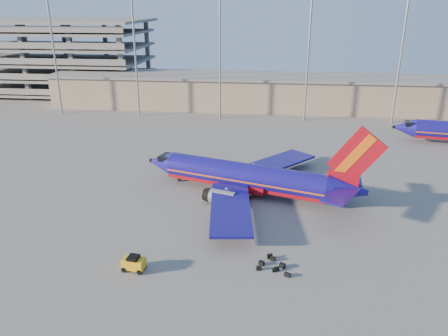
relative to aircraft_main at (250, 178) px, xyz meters
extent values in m
plane|color=slate|center=(-4.88, -2.04, -2.52)|extent=(220.00, 220.00, 0.00)
cube|color=gray|center=(5.12, 55.96, 1.48)|extent=(120.00, 15.00, 8.00)
cube|color=slate|center=(5.12, 55.96, 5.68)|extent=(122.00, 16.00, 0.60)
cube|color=slate|center=(-66.88, 71.96, -1.52)|extent=(60.00, 30.00, 0.70)
cube|color=slate|center=(-66.88, 71.96, 2.68)|extent=(60.00, 30.00, 0.70)
cube|color=slate|center=(-66.88, 71.96, 6.88)|extent=(60.00, 30.00, 0.70)
cube|color=slate|center=(-66.88, 71.96, 11.08)|extent=(60.00, 30.00, 0.70)
cube|color=slate|center=(-66.88, 71.96, 15.28)|extent=(60.00, 30.00, 0.70)
cube|color=slate|center=(-66.88, 71.96, 18.48)|extent=(62.00, 32.00, 0.80)
cube|color=slate|center=(-66.88, 84.96, 7.98)|extent=(1.20, 1.20, 21.00)
cylinder|color=gray|center=(-49.88, 43.96, 11.48)|extent=(0.44, 0.44, 28.00)
cylinder|color=gray|center=(-29.88, 43.96, 11.48)|extent=(0.44, 0.44, 28.00)
cylinder|color=gray|center=(-9.88, 43.96, 11.48)|extent=(0.44, 0.44, 28.00)
cylinder|color=gray|center=(10.12, 43.96, 11.48)|extent=(0.44, 0.44, 28.00)
cylinder|color=gray|center=(30.12, 43.96, 11.48)|extent=(0.44, 0.44, 28.00)
cylinder|color=navy|center=(-0.80, 0.25, 0.16)|extent=(23.79, 10.58, 3.67)
cube|color=maroon|center=(-0.80, 0.25, -0.78)|extent=(23.58, 9.92, 1.29)
cube|color=#D95812|center=(-0.80, 0.25, -0.09)|extent=(23.80, 10.62, 0.22)
cone|color=navy|center=(-14.13, 4.41, 0.16)|extent=(5.06, 4.74, 3.67)
cube|color=black|center=(-12.90, 4.03, 1.10)|extent=(3.04, 3.17, 0.79)
cone|color=navy|center=(13.01, -4.06, 0.51)|extent=(6.01, 5.03, 3.67)
cube|color=maroon|center=(12.25, -3.82, 1.84)|extent=(4.13, 1.76, 2.18)
cube|color=maroon|center=(13.58, -4.24, 5.31)|extent=(7.04, 2.47, 7.90)
cube|color=#D95812|center=(13.39, -4.18, 5.31)|extent=(4.74, 1.84, 6.20)
cube|color=navy|center=(13.64, -0.73, 1.05)|extent=(3.55, 6.59, 0.22)
cube|color=navy|center=(11.63, -7.16, 1.05)|extent=(5.70, 6.98, 0.22)
cube|color=navy|center=(3.22, 8.13, -0.73)|extent=(13.86, 14.80, 0.35)
cube|color=navy|center=(-1.97, -8.52, -0.73)|extent=(6.70, 15.83, 0.35)
cube|color=maroon|center=(-0.32, 0.10, -1.18)|extent=(6.82, 5.46, 0.99)
cylinder|color=gray|center=(-0.40, 5.52, -1.38)|extent=(4.02, 3.05, 2.08)
cylinder|color=gray|center=(-3.47, -4.32, -1.38)|extent=(4.02, 3.05, 2.08)
cylinder|color=gray|center=(-11.20, 3.49, -1.97)|extent=(0.30, 0.30, 1.09)
cylinder|color=black|center=(-11.20, 3.49, -2.20)|extent=(0.68, 0.43, 0.63)
cylinder|color=black|center=(1.39, 2.26, -2.10)|extent=(0.96, 0.77, 0.83)
cylinder|color=black|center=(-0.14, -2.65, -2.10)|extent=(0.96, 0.77, 0.83)
cone|color=navy|center=(28.87, 29.88, 0.13)|extent=(4.61, 4.20, 3.63)
cube|color=black|center=(30.13, 29.70, 1.06)|extent=(2.71, 2.87, 0.78)
cube|color=gold|center=(-10.75, -20.78, -1.70)|extent=(2.43, 1.60, 1.08)
cube|color=black|center=(-10.75, -20.78, -1.05)|extent=(1.24, 1.33, 0.38)
cylinder|color=black|center=(-11.52, -20.07, -2.23)|extent=(0.58, 0.27, 0.56)
cylinder|color=black|center=(-11.69, -21.25, -2.23)|extent=(0.58, 0.27, 0.56)
cylinder|color=black|center=(-9.81, -20.31, -2.23)|extent=(0.58, 0.27, 0.56)
cylinder|color=black|center=(-9.97, -21.49, -2.23)|extent=(0.58, 0.27, 0.56)
cube|color=black|center=(2.08, -19.23, -2.33)|extent=(0.61, 0.46, 0.37)
cube|color=black|center=(3.70, -19.36, -2.33)|extent=(0.57, 0.45, 0.37)
cube|color=black|center=(4.98, -20.07, -2.32)|extent=(0.71, 0.57, 0.39)
cube|color=black|center=(2.31, -18.31, -2.29)|extent=(0.69, 0.62, 0.45)
cube|color=black|center=(3.89, -19.20, -2.30)|extent=(0.61, 0.45, 0.44)
cube|color=black|center=(4.48, -18.53, -2.28)|extent=(0.72, 0.66, 0.48)
cube|color=black|center=(3.14, -16.87, -2.28)|extent=(0.65, 0.53, 0.48)
cube|color=black|center=(3.48, -17.29, -2.29)|extent=(0.64, 0.46, 0.44)
camera|label=1|loc=(2.94, -57.94, 23.37)|focal=35.00mm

